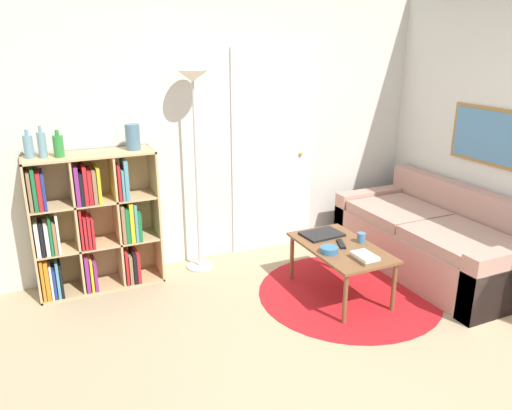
{
  "coord_description": "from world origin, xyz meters",
  "views": [
    {
      "loc": [
        -1.75,
        -2.07,
        2.08
      ],
      "look_at": [
        -0.22,
        1.27,
        0.85
      ],
      "focal_mm": 35.0,
      "sensor_mm": 36.0,
      "label": 1
    }
  ],
  "objects": [
    {
      "name": "wall_right",
      "position": [
        2.03,
        1.15,
        1.3
      ],
      "size": [
        0.08,
        5.31,
        2.6
      ],
      "color": "silver",
      "rests_on": "ground_plane"
    },
    {
      "name": "wall_back",
      "position": [
        0.02,
        2.33,
        1.29
      ],
      "size": [
        7.01,
        0.11,
        2.6
      ],
      "color": "silver",
      "rests_on": "ground_plane"
    },
    {
      "name": "rug",
      "position": [
        0.57,
        1.07,
        0.0
      ],
      "size": [
        1.55,
        1.55,
        0.01
      ],
      "color": "#B2191E",
      "rests_on": "ground_plane"
    },
    {
      "name": "coffee_table",
      "position": [
        0.49,
        1.11,
        0.39
      ],
      "size": [
        0.54,
        0.92,
        0.44
      ],
      "color": "brown",
      "rests_on": "ground_plane"
    },
    {
      "name": "bottle_middle",
      "position": [
        -1.67,
        2.12,
        1.29
      ],
      "size": [
        0.06,
        0.06,
        0.25
      ],
      "color": "#6B93A3",
      "rests_on": "bookshelf"
    },
    {
      "name": "ground_plane",
      "position": [
        0.0,
        0.0,
        0.0
      ],
      "size": [
        14.0,
        14.0,
        0.0
      ],
      "primitive_type": "plane",
      "color": "tan"
    },
    {
      "name": "floor_lamp",
      "position": [
        -0.43,
        2.1,
        1.51
      ],
      "size": [
        0.28,
        0.28,
        1.83
      ],
      "color": "#B7B7BC",
      "rests_on": "ground_plane"
    },
    {
      "name": "bookshelf",
      "position": [
        -1.38,
        2.12,
        0.58
      ],
      "size": [
        1.04,
        0.34,
        1.19
      ],
      "color": "tan",
      "rests_on": "ground_plane"
    },
    {
      "name": "book_stack_on_table",
      "position": [
        0.5,
        0.8,
        0.46
      ],
      "size": [
        0.14,
        0.21,
        0.05
      ],
      "color": "olive",
      "rests_on": "coffee_table"
    },
    {
      "name": "couch",
      "position": [
        1.6,
        1.17,
        0.27
      ],
      "size": [
        0.91,
        1.87,
        0.77
      ],
      "color": "tan",
      "rests_on": "ground_plane"
    },
    {
      "name": "bowl",
      "position": [
        0.32,
        1.04,
        0.46
      ],
      "size": [
        0.14,
        0.14,
        0.05
      ],
      "color": "teal",
      "rests_on": "coffee_table"
    },
    {
      "name": "remote",
      "position": [
        0.5,
        1.13,
        0.45
      ],
      "size": [
        0.11,
        0.18,
        0.02
      ],
      "color": "black",
      "rests_on": "coffee_table"
    },
    {
      "name": "cup",
      "position": [
        0.69,
        1.11,
        0.48
      ],
      "size": [
        0.07,
        0.07,
        0.09
      ],
      "color": "teal",
      "rests_on": "coffee_table"
    },
    {
      "name": "laptop",
      "position": [
        0.47,
        1.38,
        0.45
      ],
      "size": [
        0.36,
        0.27,
        0.02
      ],
      "color": "black",
      "rests_on": "coffee_table"
    },
    {
      "name": "bottle_left",
      "position": [
        -1.77,
        2.14,
        1.28
      ],
      "size": [
        0.07,
        0.07,
        0.22
      ],
      "color": "#6B93A3",
      "rests_on": "bookshelf"
    },
    {
      "name": "bottle_right",
      "position": [
        -1.55,
        2.09,
        1.28
      ],
      "size": [
        0.08,
        0.08,
        0.21
      ],
      "color": "#2D8438",
      "rests_on": "bookshelf"
    },
    {
      "name": "vase_on_shelf",
      "position": [
        -0.96,
        2.12,
        1.3
      ],
      "size": [
        0.12,
        0.12,
        0.22
      ],
      "color": "slate",
      "rests_on": "bookshelf"
    }
  ]
}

